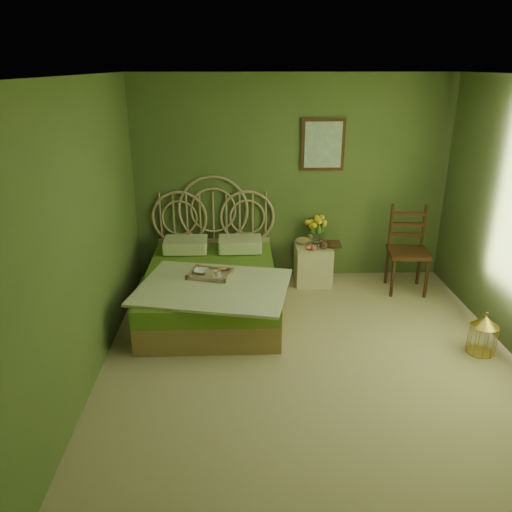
{
  "coord_description": "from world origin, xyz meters",
  "views": [
    {
      "loc": [
        -0.7,
        -4.0,
        2.68
      ],
      "look_at": [
        -0.5,
        1.0,
        0.75
      ],
      "focal_mm": 35.0,
      "sensor_mm": 36.0,
      "label": 1
    }
  ],
  "objects_px": {
    "bed": "(212,285)",
    "chair": "(407,244)",
    "nightstand": "(313,257)",
    "birdcage": "(483,335)"
  },
  "relations": [
    {
      "from": "bed",
      "to": "chair",
      "type": "xyz_separation_m",
      "value": [
        2.42,
        0.5,
        0.29
      ]
    },
    {
      "from": "chair",
      "to": "birdcage",
      "type": "height_order",
      "value": "chair"
    },
    {
      "from": "birdcage",
      "to": "bed",
      "type": "bearing_deg",
      "value": 158.43
    },
    {
      "from": "nightstand",
      "to": "bed",
      "type": "bearing_deg",
      "value": -150.77
    },
    {
      "from": "chair",
      "to": "bed",
      "type": "bearing_deg",
      "value": -161.78
    },
    {
      "from": "nightstand",
      "to": "chair",
      "type": "bearing_deg",
      "value": -11.12
    },
    {
      "from": "bed",
      "to": "chair",
      "type": "height_order",
      "value": "bed"
    },
    {
      "from": "bed",
      "to": "nightstand",
      "type": "height_order",
      "value": "bed"
    },
    {
      "from": "nightstand",
      "to": "birdcage",
      "type": "distance_m",
      "value": 2.29
    },
    {
      "from": "nightstand",
      "to": "chair",
      "type": "distance_m",
      "value": 1.17
    }
  ]
}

